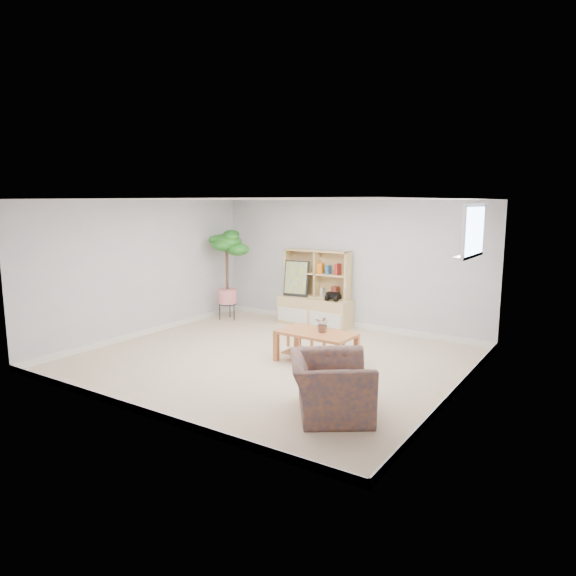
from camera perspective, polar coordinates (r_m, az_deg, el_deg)
The scene contains 14 objects.
floor at distance 7.88m, azimuth -1.84°, elevation -7.91°, with size 5.50×5.00×0.01m, color beige.
ceiling at distance 7.52m, azimuth -1.94°, elevation 9.82°, with size 5.50×5.00×0.01m, color white.
walls at distance 7.61m, azimuth -1.89°, elevation 0.74°, with size 5.51×5.01×2.40m.
baseboard at distance 7.87m, azimuth -1.84°, elevation -7.56°, with size 5.50×5.00×0.10m, color white, non-canonical shape.
window at distance 6.94m, azimuth 19.99°, elevation 5.97°, with size 0.10×0.98×0.68m, color #C6DEFF, non-canonical shape.
window_sill at distance 6.98m, azimuth 19.37°, elevation 3.39°, with size 0.14×1.00×0.04m, color white.
storage_unit at distance 9.84m, azimuth 2.99°, elevation -0.03°, with size 1.46×0.49×1.46m, color tan, non-canonical shape.
poster at distance 9.96m, azimuth 0.94°, elevation 1.06°, with size 0.50×0.12×0.70m, color yellow, non-canonical shape.
toy_truck at distance 9.58m, azimuth 5.04°, elevation -0.89°, with size 0.33×0.23×0.18m, color black, non-canonical shape.
coffee_table at distance 7.67m, azimuth 3.13°, elevation -6.60°, with size 1.14×0.62×0.47m, color #B76935, non-canonical shape.
table_plant at distance 7.58m, azimuth 3.92°, elevation -4.00°, with size 0.23×0.20×0.25m, color #266129.
floor_tree at distance 10.40m, azimuth -6.78°, elevation 1.42°, with size 0.67×0.67×1.81m, color #23721A, non-canonical shape.
armchair at distance 5.85m, azimuth 4.73°, elevation -10.37°, with size 1.01×0.88×0.75m, color #232D4E.
sill_plant at distance 6.89m, azimuth 19.28°, elevation 4.60°, with size 0.15×0.12×0.27m, color #23721A.
Camera 1 is at (4.33, -6.14, 2.36)m, focal length 32.00 mm.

